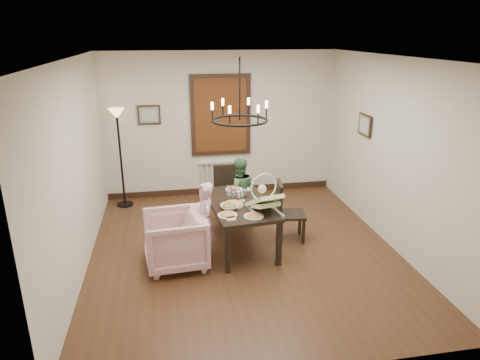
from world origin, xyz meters
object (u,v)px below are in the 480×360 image
object	(u,v)px
seated_man	(239,197)
drinking_glass	(234,194)
dining_table	(240,208)
chair_right	(291,211)
baby_bouncer	(264,199)
floor_lamp	(121,160)
armchair	(175,240)
chair_far	(226,192)
elderly_woman	(205,229)

from	to	relation	value
seated_man	drinking_glass	size ratio (longest dim) A/B	6.40
seated_man	dining_table	bearing A→B (deg)	75.02
chair_right	drinking_glass	world-z (taller)	chair_right
baby_bouncer	floor_lamp	distance (m)	3.20
dining_table	chair_right	distance (m)	0.85
dining_table	floor_lamp	distance (m)	2.73
dining_table	armchair	xyz separation A→B (m)	(-0.98, -0.40, -0.25)
drinking_glass	chair_far	bearing A→B (deg)	88.47
chair_far	drinking_glass	world-z (taller)	chair_far
elderly_woman	seated_man	bearing A→B (deg)	142.01
armchair	baby_bouncer	size ratio (longest dim) A/B	1.46
dining_table	seated_man	distance (m)	0.80
armchair	baby_bouncer	distance (m)	1.36
chair_far	floor_lamp	world-z (taller)	floor_lamp
chair_far	elderly_woman	distance (m)	1.56
seated_man	baby_bouncer	distance (m)	1.25
chair_far	chair_right	distance (m)	1.37
chair_right	drinking_glass	xyz separation A→B (m)	(-0.90, 0.07, 0.31)
chair_right	elderly_woman	xyz separation A→B (m)	(-1.39, -0.41, 0.01)
armchair	drinking_glass	bearing A→B (deg)	116.67
floor_lamp	dining_table	bearing A→B (deg)	-46.74
chair_far	floor_lamp	distance (m)	2.06
baby_bouncer	elderly_woman	bearing A→B (deg)	162.65
elderly_woman	chair_far	bearing A→B (deg)	154.14
floor_lamp	baby_bouncer	bearing A→B (deg)	-47.94
elderly_woman	baby_bouncer	world-z (taller)	baby_bouncer
chair_far	baby_bouncer	world-z (taller)	baby_bouncer
elderly_woman	floor_lamp	distance (m)	2.69
dining_table	armchair	world-z (taller)	armchair
armchair	elderly_woman	xyz separation A→B (m)	(0.42, 0.07, 0.10)
chair_far	chair_right	xyz separation A→B (m)	(0.87, -1.05, 0.03)
chair_right	floor_lamp	xyz separation A→B (m)	(-2.70, 1.90, 0.42)
baby_bouncer	drinking_glass	bearing A→B (deg)	109.39
armchair	floor_lamp	size ratio (longest dim) A/B	0.47
chair_right	floor_lamp	size ratio (longest dim) A/B	0.53
elderly_woman	seated_man	xyz separation A→B (m)	(0.68, 1.10, 0.00)
armchair	seated_man	distance (m)	1.62
dining_table	baby_bouncer	world-z (taller)	baby_bouncer
dining_table	floor_lamp	bearing A→B (deg)	127.54
chair_far	armchair	xyz separation A→B (m)	(-0.94, -1.54, -0.07)
floor_lamp	drinking_glass	bearing A→B (deg)	-45.50
armchair	drinking_glass	world-z (taller)	drinking_glass
chair_right	baby_bouncer	distance (m)	0.85
drinking_glass	floor_lamp	size ratio (longest dim) A/B	0.08
seated_man	floor_lamp	world-z (taller)	floor_lamp
chair_right	floor_lamp	distance (m)	3.33
chair_far	baby_bouncer	size ratio (longest dim) A/B	1.55
elderly_woman	floor_lamp	world-z (taller)	floor_lamp
chair_right	drinking_glass	distance (m)	0.95
dining_table	seated_man	size ratio (longest dim) A/B	1.65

